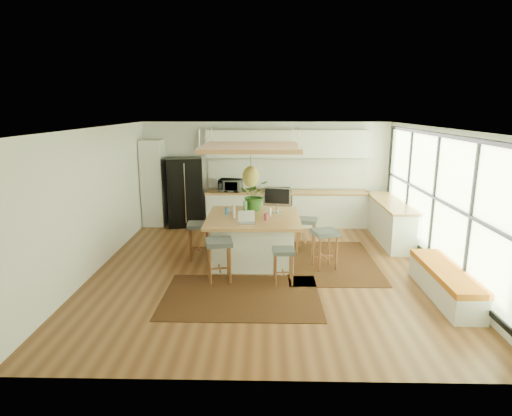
{
  "coord_description": "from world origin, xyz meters",
  "views": [
    {
      "loc": [
        -0.01,
        -7.83,
        3.06
      ],
      "look_at": [
        -0.2,
        0.5,
        1.1
      ],
      "focal_mm": 30.02,
      "sensor_mm": 36.0,
      "label": 1
    }
  ],
  "objects_px": {
    "stool_right_front": "(324,251)",
    "stool_left_side": "(199,242)",
    "stool_right_back": "(306,236)",
    "microwave": "(230,184)",
    "fridge": "(185,191)",
    "laptop": "(247,217)",
    "island_plant": "(255,198)",
    "island": "(253,238)",
    "stool_near_right": "(283,264)",
    "stool_near_left": "(219,262)",
    "monitor": "(277,200)"
  },
  "relations": [
    {
      "from": "stool_near_right",
      "to": "stool_left_side",
      "type": "relative_size",
      "value": 0.84
    },
    {
      "from": "stool_right_front",
      "to": "stool_right_back",
      "type": "relative_size",
      "value": 1.04
    },
    {
      "from": "fridge",
      "to": "laptop",
      "type": "xyz_separation_m",
      "value": [
        1.76,
        -3.2,
        0.12
      ]
    },
    {
      "from": "island",
      "to": "stool_near_left",
      "type": "relative_size",
      "value": 2.39
    },
    {
      "from": "fridge",
      "to": "island_plant",
      "type": "distance_m",
      "value": 2.88
    },
    {
      "from": "island",
      "to": "stool_near_right",
      "type": "relative_size",
      "value": 2.9
    },
    {
      "from": "island",
      "to": "stool_left_side",
      "type": "relative_size",
      "value": 2.44
    },
    {
      "from": "stool_near_right",
      "to": "stool_left_side",
      "type": "xyz_separation_m",
      "value": [
        -1.69,
        1.24,
        0.0
      ]
    },
    {
      "from": "island",
      "to": "stool_near_right",
      "type": "xyz_separation_m",
      "value": [
        0.56,
        -1.17,
        -0.11
      ]
    },
    {
      "from": "island",
      "to": "stool_left_side",
      "type": "bearing_deg",
      "value": 176.26
    },
    {
      "from": "fridge",
      "to": "stool_left_side",
      "type": "xyz_separation_m",
      "value": [
        0.74,
        -2.58,
        -0.57
      ]
    },
    {
      "from": "stool_near_left",
      "to": "stool_left_side",
      "type": "relative_size",
      "value": 1.02
    },
    {
      "from": "stool_right_back",
      "to": "microwave",
      "type": "distance_m",
      "value": 2.84
    },
    {
      "from": "fridge",
      "to": "stool_left_side",
      "type": "bearing_deg",
      "value": -84.13
    },
    {
      "from": "stool_near_left",
      "to": "stool_right_front",
      "type": "bearing_deg",
      "value": 19.19
    },
    {
      "from": "laptop",
      "to": "fridge",
      "type": "bearing_deg",
      "value": 110.74
    },
    {
      "from": "stool_right_front",
      "to": "stool_left_side",
      "type": "relative_size",
      "value": 1.01
    },
    {
      "from": "stool_right_front",
      "to": "stool_near_left",
      "type": "bearing_deg",
      "value": -160.81
    },
    {
      "from": "stool_right_front",
      "to": "stool_left_side",
      "type": "bearing_deg",
      "value": 168.94
    },
    {
      "from": "stool_near_left",
      "to": "laptop",
      "type": "height_order",
      "value": "laptop"
    },
    {
      "from": "stool_near_left",
      "to": "stool_near_right",
      "type": "xyz_separation_m",
      "value": [
        1.14,
        -0.06,
        0.0
      ]
    },
    {
      "from": "stool_near_left",
      "to": "stool_near_right",
      "type": "bearing_deg",
      "value": -3.19
    },
    {
      "from": "stool_left_side",
      "to": "island",
      "type": "bearing_deg",
      "value": -3.74
    },
    {
      "from": "stool_near_right",
      "to": "fridge",
      "type": "bearing_deg",
      "value": 122.47
    },
    {
      "from": "stool_near_left",
      "to": "stool_right_front",
      "type": "relative_size",
      "value": 1.01
    },
    {
      "from": "fridge",
      "to": "island",
      "type": "bearing_deg",
      "value": -64.97
    },
    {
      "from": "monitor",
      "to": "stool_left_side",
      "type": "bearing_deg",
      "value": -156.05
    },
    {
      "from": "laptop",
      "to": "monitor",
      "type": "height_order",
      "value": "monitor"
    },
    {
      "from": "island",
      "to": "stool_near_left",
      "type": "distance_m",
      "value": 1.25
    },
    {
      "from": "laptop",
      "to": "microwave",
      "type": "distance_m",
      "value": 3.23
    },
    {
      "from": "island_plant",
      "to": "stool_left_side",
      "type": "bearing_deg",
      "value": -159.69
    },
    {
      "from": "stool_near_left",
      "to": "island_plant",
      "type": "distance_m",
      "value": 1.91
    },
    {
      "from": "island",
      "to": "laptop",
      "type": "distance_m",
      "value": 0.81
    },
    {
      "from": "fridge",
      "to": "stool_right_front",
      "type": "bearing_deg",
      "value": -53.45
    },
    {
      "from": "fridge",
      "to": "microwave",
      "type": "height_order",
      "value": "fridge"
    },
    {
      "from": "fridge",
      "to": "island",
      "type": "height_order",
      "value": "fridge"
    },
    {
      "from": "island",
      "to": "stool_left_side",
      "type": "xyz_separation_m",
      "value": [
        -1.13,
        0.07,
        -0.11
      ]
    },
    {
      "from": "stool_right_back",
      "to": "stool_left_side",
      "type": "distance_m",
      "value": 2.31
    },
    {
      "from": "island",
      "to": "stool_near_right",
      "type": "distance_m",
      "value": 1.3
    },
    {
      "from": "stool_left_side",
      "to": "microwave",
      "type": "bearing_deg",
      "value": 79.86
    },
    {
      "from": "stool_left_side",
      "to": "monitor",
      "type": "height_order",
      "value": "monitor"
    },
    {
      "from": "fridge",
      "to": "microwave",
      "type": "xyz_separation_m",
      "value": [
        1.2,
        -0.02,
        0.2
      ]
    },
    {
      "from": "laptop",
      "to": "island_plant",
      "type": "bearing_deg",
      "value": 75.09
    },
    {
      "from": "stool_left_side",
      "to": "microwave",
      "type": "distance_m",
      "value": 2.71
    },
    {
      "from": "island",
      "to": "island_plant",
      "type": "height_order",
      "value": "island_plant"
    },
    {
      "from": "stool_near_left",
      "to": "stool_right_back",
      "type": "distance_m",
      "value": 2.4
    },
    {
      "from": "stool_near_right",
      "to": "monitor",
      "type": "relative_size",
      "value": 1.11
    },
    {
      "from": "stool_near_left",
      "to": "microwave",
      "type": "distance_m",
      "value": 3.82
    },
    {
      "from": "island",
      "to": "stool_right_back",
      "type": "bearing_deg",
      "value": 27.13
    },
    {
      "from": "stool_near_left",
      "to": "monitor",
      "type": "xyz_separation_m",
      "value": [
        1.06,
        1.44,
        0.83
      ]
    }
  ]
}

